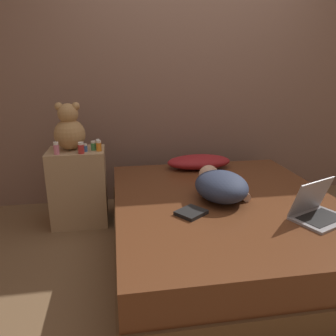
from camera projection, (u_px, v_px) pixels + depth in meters
The scene contains 15 objects.
ground_plane at pixel (223, 252), 2.49m from camera, with size 12.00×12.00×0.00m, color brown.
wall_back at pixel (190, 72), 3.26m from camera, with size 8.00×0.06×2.60m.
bed at pixel (225, 226), 2.43m from camera, with size 1.62×1.88×0.44m.
nightstand at pixel (79, 187), 2.88m from camera, with size 0.47×0.36×0.67m.
pillow at pixel (199, 162), 3.05m from camera, with size 0.59×0.30×0.12m.
person_lying at pixel (220, 185), 2.36m from camera, with size 0.38×0.62×0.20m.
laptop at pixel (317, 210), 2.04m from camera, with size 0.40×0.35×0.25m.
teddy_bear at pixel (69, 129), 2.75m from camera, with size 0.26×0.26×0.40m.
bottle_red at pixel (81, 148), 2.65m from camera, with size 0.05×0.05×0.10m.
bottle_orange at pixel (99, 146), 2.73m from camera, with size 0.04×0.04×0.09m.
bottle_pink at pixel (56, 148), 2.63m from camera, with size 0.04×0.04×0.10m.
bottle_blue at pixel (85, 148), 2.72m from camera, with size 0.04×0.04×0.07m.
bottle_amber at pixel (98, 144), 2.81m from camera, with size 0.03×0.03×0.08m.
bottle_green at pixel (93, 146), 2.76m from camera, with size 0.04×0.04×0.08m.
book at pixel (191, 213), 2.11m from camera, with size 0.23×0.23×0.02m.
Camera 1 is at (-0.77, -2.09, 1.36)m, focal length 35.00 mm.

